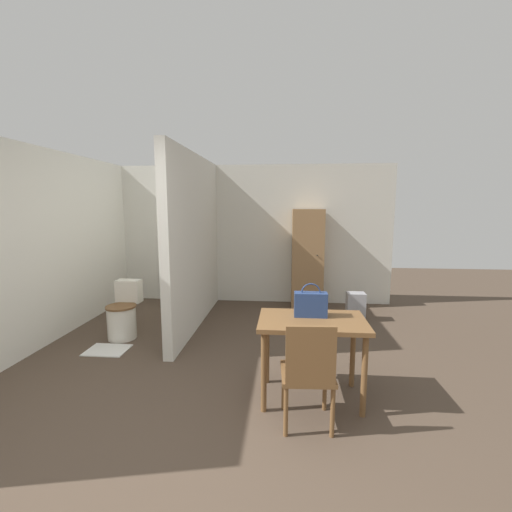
% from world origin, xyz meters
% --- Properties ---
extents(ground_plane, '(16.00, 16.00, 0.00)m').
position_xyz_m(ground_plane, '(0.00, 0.00, 0.00)').
color(ground_plane, '#4C3D30').
extents(wall_back, '(5.43, 0.12, 2.50)m').
position_xyz_m(wall_back, '(0.00, 4.25, 1.25)').
color(wall_back, silver).
rests_on(wall_back, ground_plane).
extents(wall_left, '(0.12, 5.19, 2.50)m').
position_xyz_m(wall_left, '(-2.27, 2.10, 1.25)').
color(wall_left, silver).
rests_on(wall_left, ground_plane).
extents(partition_wall, '(0.12, 2.61, 2.50)m').
position_xyz_m(partition_wall, '(-0.51, 2.89, 1.25)').
color(partition_wall, silver).
rests_on(partition_wall, ground_plane).
extents(dining_table, '(0.96, 0.61, 0.76)m').
position_xyz_m(dining_table, '(1.07, 0.98, 0.65)').
color(dining_table, brown).
rests_on(dining_table, ground_plane).
extents(wooden_chair, '(0.44, 0.44, 0.89)m').
position_xyz_m(wooden_chair, '(1.01, 0.54, 0.48)').
color(wooden_chair, brown).
rests_on(wooden_chair, ground_plane).
extents(toilet, '(0.39, 0.54, 0.75)m').
position_xyz_m(toilet, '(-1.36, 2.28, 0.31)').
color(toilet, silver).
rests_on(toilet, ground_plane).
extents(handbag, '(0.30, 0.12, 0.31)m').
position_xyz_m(handbag, '(1.05, 1.06, 0.88)').
color(handbag, navy).
rests_on(handbag, dining_table).
extents(wooden_cabinet, '(0.54, 0.44, 1.72)m').
position_xyz_m(wooden_cabinet, '(1.20, 3.97, 0.86)').
color(wooden_cabinet, '#997047').
rests_on(wooden_cabinet, ground_plane).
extents(bath_mat, '(0.49, 0.37, 0.01)m').
position_xyz_m(bath_mat, '(-1.36, 1.82, 0.01)').
color(bath_mat, silver).
rests_on(bath_mat, ground_plane).
extents(space_heater, '(0.28, 0.21, 0.44)m').
position_xyz_m(space_heater, '(1.92, 3.25, 0.22)').
color(space_heater, '#9E9EA3').
rests_on(space_heater, ground_plane).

